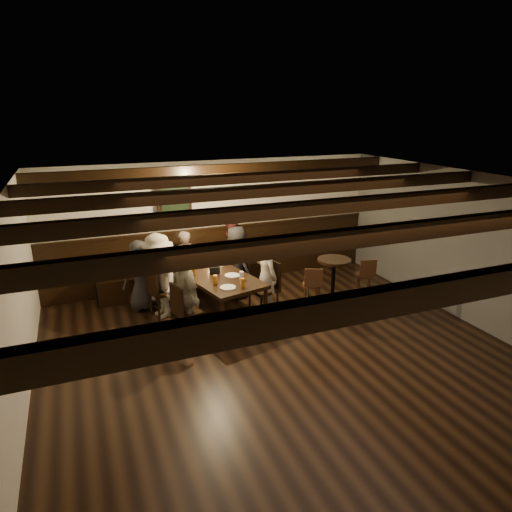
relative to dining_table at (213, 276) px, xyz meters
name	(u,v)px	position (x,y,z in m)	size (l,w,h in m)	color
room	(222,249)	(0.22, 0.20, 0.39)	(7.00, 7.00, 7.00)	black
dining_table	(213,276)	(0.00, 0.00, 0.00)	(1.32, 2.14, 0.74)	black
chair_left_near	(163,300)	(-0.80, 0.27, -0.41)	(0.49, 0.49, 0.90)	black
chair_left_far	(188,320)	(-0.60, -0.60, -0.42)	(0.47, 0.47, 0.86)	black
chair_right_near	(236,282)	(0.60, 0.60, -0.40)	(0.50, 0.50, 0.91)	black
chair_right_far	(264,298)	(0.80, -0.27, -0.41)	(0.50, 0.50, 0.91)	black
person_bench_left	(141,276)	(-1.08, 0.67, -0.07)	(0.60, 0.39, 1.23)	#2A2A2D
person_bench_centre	(185,263)	(-0.24, 1.02, -0.07)	(0.45, 0.29, 1.22)	gray
person_bench_right	(231,254)	(0.67, 1.08, -0.01)	(0.66, 0.51, 1.35)	maroon
person_left_near	(159,276)	(-0.83, 0.27, 0.03)	(0.92, 0.53, 1.42)	#B3AD97
person_left_far	(184,295)	(-0.63, -0.61, 0.00)	(0.80, 0.33, 1.37)	gray
person_right_near	(237,262)	(0.63, 0.61, -0.02)	(0.65, 0.42, 1.32)	black
person_right_far	(266,276)	(0.83, -0.27, -0.02)	(0.49, 0.32, 1.33)	#BBB29E
pint_a	(178,261)	(-0.43, 0.62, 0.13)	(0.07, 0.07, 0.14)	#BF7219
pint_b	(207,256)	(0.09, 0.69, 0.13)	(0.07, 0.07, 0.14)	#BF7219
pint_c	(194,271)	(-0.31, 0.03, 0.13)	(0.07, 0.07, 0.14)	#BF7219
pint_d	(222,262)	(0.25, 0.26, 0.13)	(0.07, 0.07, 0.14)	silver
pint_e	(215,280)	(-0.11, -0.49, 0.13)	(0.07, 0.07, 0.14)	#BF7219
pint_f	(242,276)	(0.32, -0.49, 0.13)	(0.07, 0.07, 0.14)	silver
pint_g	(243,283)	(0.23, -0.77, 0.13)	(0.07, 0.07, 0.14)	#BF7219
plate_near	(228,287)	(0.01, -0.72, 0.07)	(0.24, 0.24, 0.01)	white
plate_far	(232,275)	(0.24, -0.25, 0.07)	(0.24, 0.24, 0.01)	white
condiment_caddy	(215,270)	(0.01, -0.05, 0.12)	(0.15, 0.10, 0.12)	black
candle	(210,265)	(0.05, 0.32, 0.09)	(0.05, 0.05, 0.05)	beige
high_top_table	(333,278)	(1.85, -0.71, -0.04)	(0.55, 0.55, 0.97)	black
bar_stool_left	(312,303)	(1.35, -0.92, -0.32)	(0.35, 0.36, 0.99)	#342010
bar_stool_right	(363,292)	(2.35, -0.87, -0.32)	(0.33, 0.34, 0.99)	#342010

